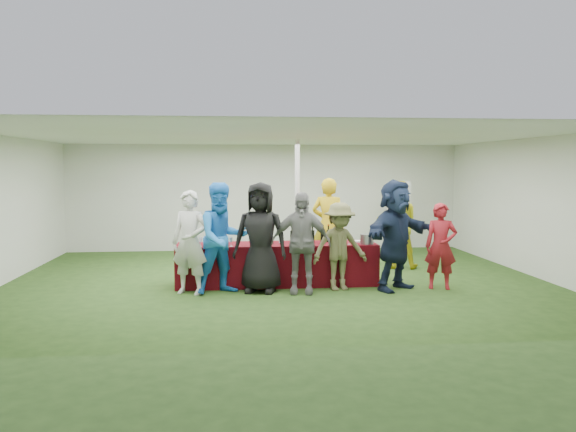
{
  "coord_description": "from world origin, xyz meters",
  "views": [
    {
      "loc": [
        -0.83,
        -10.39,
        2.13
      ],
      "look_at": [
        0.15,
        -0.35,
        1.25
      ],
      "focal_mm": 35.0,
      "sensor_mm": 36.0,
      "label": 1
    }
  ],
  "objects": [
    {
      "name": "bar_towel",
      "position": [
        1.49,
        -0.3,
        0.77
      ],
      "size": [
        0.25,
        0.18,
        0.03
      ],
      "primitive_type": "cube",
      "color": "white",
      "rests_on": "serving_table"
    },
    {
      "name": "dump_bucket",
      "position": [
        1.56,
        -0.57,
        0.84
      ],
      "size": [
        0.24,
        0.24,
        0.18
      ],
      "primitive_type": "cylinder",
      "color": "slate",
      "rests_on": "serving_table"
    },
    {
      "name": "water_bottle",
      "position": [
        0.03,
        -0.27,
        0.85
      ],
      "size": [
        0.07,
        0.07,
        0.23
      ],
      "color": "silver",
      "rests_on": "serving_table"
    },
    {
      "name": "customer_0",
      "position": [
        -1.56,
        -0.95,
        0.87
      ],
      "size": [
        0.75,
        0.63,
        1.75
      ],
      "primitive_type": "imported",
      "rotation": [
        0.0,
        0.0,
        -0.38
      ],
      "color": "silver",
      "rests_on": "ground"
    },
    {
      "name": "customer_3",
      "position": [
        0.3,
        -1.09,
        0.86
      ],
      "size": [
        1.06,
        0.58,
        1.72
      ],
      "primitive_type": "imported",
      "rotation": [
        0.0,
        0.0,
        -0.16
      ],
      "color": "slate",
      "rests_on": "ground"
    },
    {
      "name": "staff_back",
      "position": [
        2.62,
        1.1,
        0.92
      ],
      "size": [
        1.04,
        0.89,
        1.84
      ],
      "primitive_type": "imported",
      "rotation": [
        0.0,
        0.0,
        2.9
      ],
      "color": "gold",
      "rests_on": "ground"
    },
    {
      "name": "customer_1",
      "position": [
        -1.02,
        -0.96,
        0.94
      ],
      "size": [
        1.12,
        1.02,
        1.87
      ],
      "primitive_type": "imported",
      "rotation": [
        0.0,
        0.0,
        0.41
      ],
      "color": "blue",
      "rests_on": "ground"
    },
    {
      "name": "staff_pourer",
      "position": [
        1.11,
        0.87,
        0.96
      ],
      "size": [
        0.82,
        0.7,
        1.92
      ],
      "primitive_type": "imported",
      "rotation": [
        0.0,
        0.0,
        2.73
      ],
      "color": "gold",
      "rests_on": "ground"
    },
    {
      "name": "ground",
      "position": [
        0.0,
        0.0,
        0.0
      ],
      "size": [
        60.0,
        60.0,
        0.0
      ],
      "primitive_type": "plane",
      "color": "#284719",
      "rests_on": "ground"
    },
    {
      "name": "serving_table",
      "position": [
        -0.05,
        -0.35,
        0.38
      ],
      "size": [
        3.6,
        0.8,
        0.75
      ],
      "primitive_type": "cube",
      "color": "#600710",
      "rests_on": "ground"
    },
    {
      "name": "customer_5",
      "position": [
        1.96,
        -0.98,
        0.96
      ],
      "size": [
        1.76,
        1.54,
        1.92
      ],
      "primitive_type": "imported",
      "rotation": [
        0.0,
        0.0,
        0.66
      ],
      "color": "#152038",
      "rests_on": "ground"
    },
    {
      "name": "customer_4",
      "position": [
        1.0,
        -0.91,
        0.76
      ],
      "size": [
        1.08,
        0.76,
        1.52
      ],
      "primitive_type": "imported",
      "rotation": [
        0.0,
        0.0,
        0.21
      ],
      "color": "brown",
      "rests_on": "ground"
    },
    {
      "name": "wine_list_sign",
      "position": [
        3.15,
        2.67,
        1.32
      ],
      "size": [
        0.5,
        0.03,
        1.8
      ],
      "color": "slate",
      "rests_on": "ground"
    },
    {
      "name": "wine_glasses",
      "position": [
        -0.54,
        -0.6,
        0.86
      ],
      "size": [
        2.7,
        0.11,
        0.16
      ],
      "color": "silver",
      "rests_on": "serving_table"
    },
    {
      "name": "customer_2",
      "position": [
        -0.37,
        -0.93,
        0.94
      ],
      "size": [
        1.04,
        0.8,
        1.88
      ],
      "primitive_type": "imported",
      "rotation": [
        0.0,
        0.0,
        -0.25
      ],
      "color": "black",
      "rests_on": "ground"
    },
    {
      "name": "wine_bottles",
      "position": [
        0.58,
        -0.22,
        0.87
      ],
      "size": [
        0.75,
        0.13,
        0.32
      ],
      "color": "black",
      "rests_on": "serving_table"
    },
    {
      "name": "customer_6",
      "position": [
        2.78,
        -0.98,
        0.75
      ],
      "size": [
        0.63,
        0.5,
        1.51
      ],
      "primitive_type": "imported",
      "rotation": [
        0.0,
        0.0,
        -0.27
      ],
      "color": "maroon",
      "rests_on": "ground"
    },
    {
      "name": "tent",
      "position": [
        0.5,
        1.2,
        1.35
      ],
      "size": [
        10.0,
        10.0,
        10.0
      ],
      "color": "white",
      "rests_on": "ground"
    }
  ]
}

